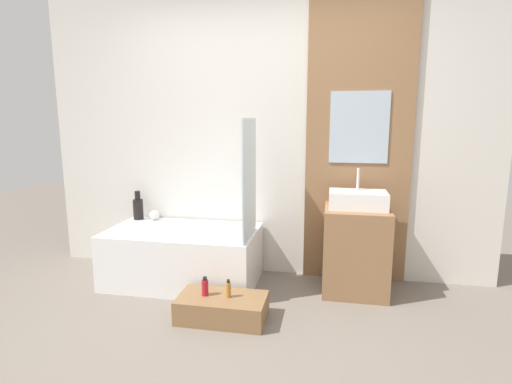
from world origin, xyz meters
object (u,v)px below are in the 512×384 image
object	(u,v)px
vase_round_light	(154,215)
vase_tall_dark	(138,208)
sink	(358,200)
bottle_soap_secondary	(228,289)
bottle_soap_primary	(205,287)
bathtub	(183,256)
wooden_step_bench	(222,308)

from	to	relation	value
vase_round_light	vase_tall_dark	bearing A→B (deg)	-179.59
sink	vase_tall_dark	world-z (taller)	sink
sink	bottle_soap_secondary	xyz separation A→B (m)	(-0.93, -0.70, -0.56)
vase_round_light	bottle_soap_primary	world-z (taller)	vase_round_light
sink	bottle_soap_primary	distance (m)	1.43
sink	vase_round_light	bearing A→B (deg)	174.55
bottle_soap_primary	bathtub	bearing A→B (deg)	123.44
wooden_step_bench	bottle_soap_primary	xyz separation A→B (m)	(-0.13, 0.00, 0.15)
bathtub	vase_tall_dark	bearing A→B (deg)	153.65
bottle_soap_primary	vase_round_light	bearing A→B (deg)	131.97
vase_tall_dark	vase_round_light	distance (m)	0.18
wooden_step_bench	vase_tall_dark	distance (m)	1.50
bottle_soap_secondary	bottle_soap_primary	bearing A→B (deg)	-180.00
vase_tall_dark	bottle_soap_secondary	bearing A→B (deg)	-37.75
vase_round_light	bathtub	bearing A→B (deg)	-35.27
bathtub	wooden_step_bench	distance (m)	0.82
vase_tall_dark	bottle_soap_primary	distance (m)	1.36
wooden_step_bench	vase_round_light	world-z (taller)	vase_round_light
bottle_soap_secondary	vase_tall_dark	bearing A→B (deg)	142.25
vase_tall_dark	sink	bearing A→B (deg)	-4.98
vase_tall_dark	bottle_soap_secondary	size ratio (longest dim) A/B	2.06
bathtub	wooden_step_bench	size ratio (longest dim) A/B	2.04
wooden_step_bench	vase_round_light	distance (m)	1.36
bathtub	sink	distance (m)	1.61
sink	bottle_soap_primary	size ratio (longest dim) A/B	3.29
wooden_step_bench	bottle_soap_secondary	bearing A→B (deg)	0.00
bottle_soap_primary	vase_tall_dark	bearing A→B (deg)	137.47
wooden_step_bench	sink	distance (m)	1.40
vase_tall_dark	bottle_soap_secondary	xyz separation A→B (m)	(1.14, -0.88, -0.37)
sink	bottle_soap_secondary	distance (m)	1.30
bathtub	vase_tall_dark	size ratio (longest dim) A/B	4.71
wooden_step_bench	vase_tall_dark	bearing A→B (deg)	141.04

